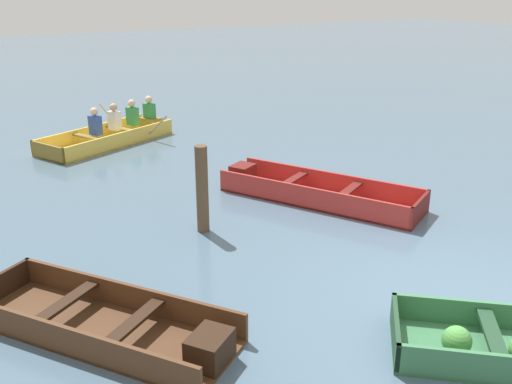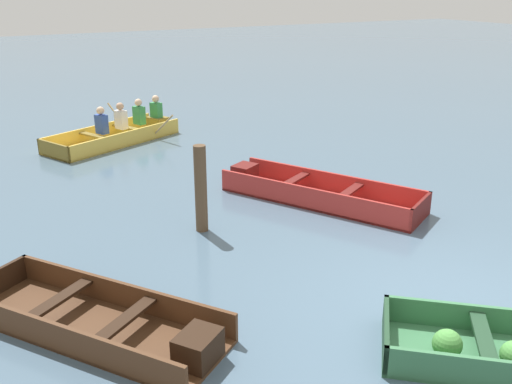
{
  "view_description": "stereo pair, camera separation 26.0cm",
  "coord_description": "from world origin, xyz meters",
  "px_view_note": "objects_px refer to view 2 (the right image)",
  "views": [
    {
      "loc": [
        -4.99,
        -3.63,
        3.63
      ],
      "look_at": [
        -0.57,
        3.98,
        0.35
      ],
      "focal_mm": 40.0,
      "sensor_mm": 36.0,
      "label": 1
    },
    {
      "loc": [
        -4.77,
        -3.76,
        3.63
      ],
      "look_at": [
        -0.57,
        3.98,
        0.35
      ],
      "focal_mm": 40.0,
      "sensor_mm": 36.0,
      "label": 2
    }
  ],
  "objects_px": {
    "skiff_red_near_moored": "(313,192)",
    "mooring_post": "(201,189)",
    "skiff_dark_varnish_far_moored": "(103,323)",
    "rowboat_yellow_with_crew": "(121,131)"
  },
  "relations": [
    {
      "from": "skiff_red_near_moored",
      "to": "mooring_post",
      "type": "height_order",
      "value": "mooring_post"
    },
    {
      "from": "skiff_dark_varnish_far_moored",
      "to": "mooring_post",
      "type": "relative_size",
      "value": 2.29
    },
    {
      "from": "skiff_red_near_moored",
      "to": "skiff_dark_varnish_far_moored",
      "type": "distance_m",
      "value": 4.84
    },
    {
      "from": "rowboat_yellow_with_crew",
      "to": "mooring_post",
      "type": "distance_m",
      "value": 5.79
    },
    {
      "from": "skiff_red_near_moored",
      "to": "mooring_post",
      "type": "relative_size",
      "value": 2.64
    },
    {
      "from": "skiff_red_near_moored",
      "to": "rowboat_yellow_with_crew",
      "type": "xyz_separation_m",
      "value": [
        -1.85,
        5.49,
        0.1
      ]
    },
    {
      "from": "skiff_dark_varnish_far_moored",
      "to": "rowboat_yellow_with_crew",
      "type": "bearing_deg",
      "value": 72.63
    },
    {
      "from": "skiff_dark_varnish_far_moored",
      "to": "mooring_post",
      "type": "xyz_separation_m",
      "value": [
        2.04,
        2.0,
        0.56
      ]
    },
    {
      "from": "rowboat_yellow_with_crew",
      "to": "mooring_post",
      "type": "xyz_separation_m",
      "value": [
        -0.38,
        -5.76,
        0.45
      ]
    },
    {
      "from": "skiff_red_near_moored",
      "to": "mooring_post",
      "type": "distance_m",
      "value": 2.32
    }
  ]
}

